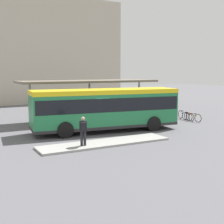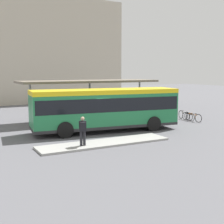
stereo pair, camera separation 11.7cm
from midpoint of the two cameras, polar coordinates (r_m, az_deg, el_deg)
The scene contains 11 objects.
ground_plane at distance 22.26m, azimuth -1.02°, elevation -3.51°, with size 120.00×120.00×0.00m, color #5B5B60.
curb_island at distance 18.38m, azimuth -1.15°, elevation -5.69°, with size 7.99×1.80×0.12m.
city_bus at distance 21.99m, azimuth -1.01°, elevation 0.97°, with size 10.57×3.74×2.98m.
pedestrian_waiting at distance 17.36m, azimuth -5.18°, elevation -3.16°, with size 0.45×0.49×1.63m.
bicycle_orange at distance 27.23m, azimuth 14.86°, elevation -0.95°, with size 0.48×1.68×0.73m.
bicycle_black at distance 27.74m, azimuth 13.91°, elevation -0.80°, with size 0.48×1.62×0.70m.
bicycle_white at distance 28.30m, azimuth 13.13°, elevation -0.55°, with size 0.48×1.75×0.76m.
station_shelter at distance 27.10m, azimuth -3.99°, elevation 5.50°, with size 12.10×3.50×3.45m.
potted_planter_near_shelter at distance 26.11m, azimuth 2.63°, elevation -0.47°, with size 0.72×0.72×1.19m.
potted_planter_far_side at distance 23.28m, azimuth -8.85°, elevation -1.38°, with size 0.80×0.80×1.32m.
station_building at distance 48.10m, azimuth -14.23°, elevation 10.51°, with size 22.29×13.67×13.89m.
Camera 2 is at (-9.90, -19.48, 4.27)m, focal length 50.00 mm.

